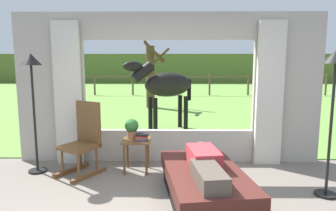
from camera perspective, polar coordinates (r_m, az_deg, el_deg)
name	(u,v)px	position (r m, az deg, el deg)	size (l,w,h in m)	color
back_wall_with_window	(168,90)	(5.18, 0.08, 2.91)	(5.20, 0.12, 2.55)	#ADA599
curtain_panel_left	(68,94)	(5.34, -18.41, 2.12)	(0.44, 0.10, 2.40)	beige
curtain_panel_right	(270,94)	(5.30, 18.67, 2.06)	(0.44, 0.10, 2.40)	beige
outdoor_pasture_lawn	(171,94)	(16.15, 0.60, 2.10)	(36.00, 21.68, 0.02)	olive
distant_hill_ridge	(172,68)	(25.90, 0.70, 7.04)	(36.00, 2.00, 2.40)	#55662F
recliner_sofa	(204,185)	(3.88, 6.85, -14.72)	(1.14, 1.81, 0.42)	black
reclining_person	(205,163)	(3.73, 7.01, -10.72)	(0.42, 1.44, 0.22)	#B23338
rocking_chair	(84,139)	(4.89, -15.64, -6.10)	(0.75, 0.82, 1.12)	brown
side_table	(137,145)	(4.82, -5.98, -7.51)	(0.44, 0.44, 0.52)	brown
potted_plant	(132,127)	(4.82, -6.89, -4.12)	(0.22, 0.22, 0.32)	#9E6042
book_stack	(142,137)	(4.71, -5.01, -5.93)	(0.21, 0.17, 0.11)	#59336B
floor_lamp_left	(32,77)	(5.05, -24.38, 4.93)	(0.32, 0.32, 1.86)	black
floor_lamp_right	(335,78)	(4.27, 29.00, 4.49)	(0.32, 0.32, 1.89)	black
horse	(165,85)	(7.51, -0.55, 3.84)	(1.77, 1.12, 1.73)	black
pasture_tree	(151,75)	(11.38, -3.26, 5.84)	(0.96, 1.30, 2.49)	#4C3823
pasture_fence_line	(171,81)	(15.68, 0.59, 4.62)	(16.10, 0.10, 1.10)	brown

